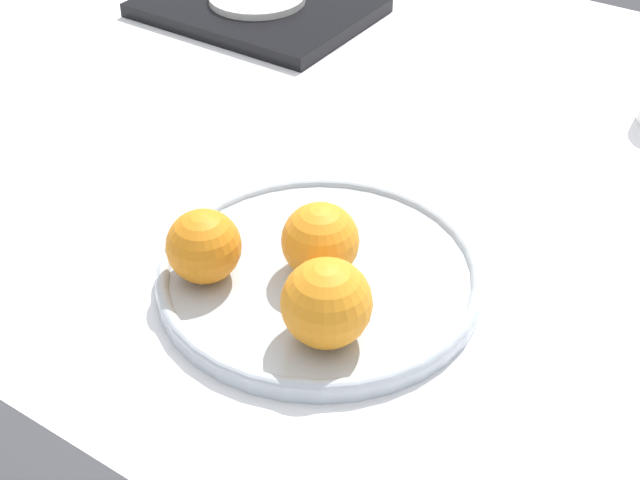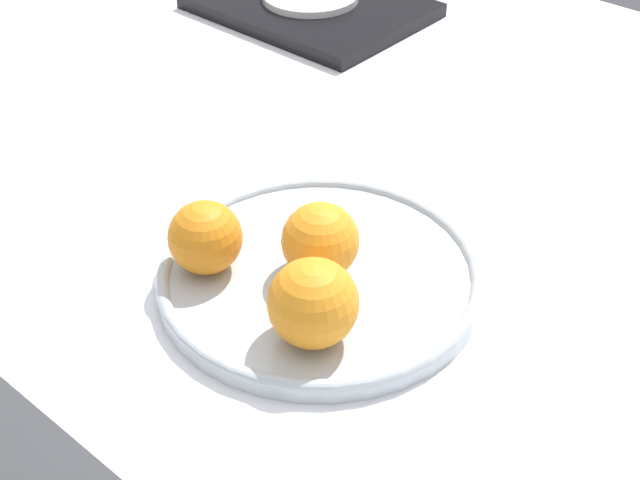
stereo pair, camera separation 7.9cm
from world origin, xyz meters
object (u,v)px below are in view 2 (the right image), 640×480
(fruit_platter, at_px, (320,274))
(orange_0, at_px, (320,241))
(orange_1, at_px, (205,237))
(orange_2, at_px, (313,303))
(serving_tray, at_px, (310,6))

(fruit_platter, xyz_separation_m, orange_0, (0.00, -0.00, 0.04))
(fruit_platter, bearing_deg, orange_0, -8.67)
(fruit_platter, distance_m, orange_1, 0.11)
(orange_0, bearing_deg, orange_1, -142.65)
(orange_1, relative_size, orange_2, 0.89)
(orange_0, height_order, orange_2, orange_2)
(orange_0, height_order, orange_1, orange_0)
(orange_1, distance_m, orange_2, 0.14)
(orange_1, bearing_deg, orange_0, 37.35)
(orange_1, xyz_separation_m, serving_tray, (-0.33, 0.52, -0.04))
(orange_1, relative_size, serving_tray, 0.21)
(serving_tray, bearing_deg, orange_0, -47.58)
(orange_1, bearing_deg, fruit_platter, 37.46)
(fruit_platter, bearing_deg, orange_1, -142.54)
(orange_0, height_order, serving_tray, orange_0)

